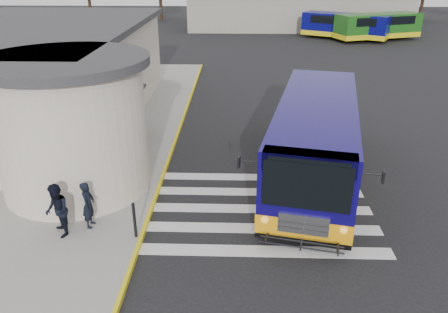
{
  "coord_description": "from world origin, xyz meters",
  "views": [
    {
      "loc": [
        -1.16,
        -13.83,
        7.9
      ],
      "look_at": [
        -1.57,
        -0.5,
        1.85
      ],
      "focal_mm": 35.0,
      "sensor_mm": 36.0,
      "label": 1
    }
  ],
  "objects_px": {
    "transit_bus": "(315,143)",
    "pedestrian_b": "(57,211)",
    "pedestrian_a": "(88,205)",
    "far_bus_b": "(378,26)",
    "bollard": "(135,220)",
    "far_bus_a": "(345,25)"
  },
  "relations": [
    {
      "from": "transit_bus",
      "to": "bollard",
      "type": "distance_m",
      "value": 7.56
    },
    {
      "from": "pedestrian_a",
      "to": "far_bus_a",
      "type": "height_order",
      "value": "far_bus_a"
    },
    {
      "from": "transit_bus",
      "to": "far_bus_a",
      "type": "relative_size",
      "value": 1.25
    },
    {
      "from": "bollard",
      "to": "pedestrian_b",
      "type": "bearing_deg",
      "value": 179.49
    },
    {
      "from": "pedestrian_a",
      "to": "pedestrian_b",
      "type": "distance_m",
      "value": 0.93
    },
    {
      "from": "pedestrian_a",
      "to": "pedestrian_b",
      "type": "xyz_separation_m",
      "value": [
        -0.77,
        -0.52,
        0.08
      ]
    },
    {
      "from": "bollard",
      "to": "far_bus_b",
      "type": "bearing_deg",
      "value": 64.2
    },
    {
      "from": "pedestrian_a",
      "to": "pedestrian_b",
      "type": "relative_size",
      "value": 0.9
    },
    {
      "from": "transit_bus",
      "to": "pedestrian_a",
      "type": "xyz_separation_m",
      "value": [
        -7.59,
        -3.94,
        -0.55
      ]
    },
    {
      "from": "bollard",
      "to": "far_bus_a",
      "type": "distance_m",
      "value": 39.69
    },
    {
      "from": "pedestrian_a",
      "to": "pedestrian_b",
      "type": "height_order",
      "value": "pedestrian_b"
    },
    {
      "from": "transit_bus",
      "to": "pedestrian_b",
      "type": "relative_size",
      "value": 6.56
    },
    {
      "from": "bollard",
      "to": "far_bus_a",
      "type": "height_order",
      "value": "far_bus_a"
    },
    {
      "from": "far_bus_b",
      "to": "bollard",
      "type": "bearing_deg",
      "value": 133.41
    },
    {
      "from": "transit_bus",
      "to": "pedestrian_a",
      "type": "bearing_deg",
      "value": -140.49
    },
    {
      "from": "pedestrian_b",
      "to": "far_bus_a",
      "type": "height_order",
      "value": "far_bus_a"
    },
    {
      "from": "pedestrian_b",
      "to": "far_bus_b",
      "type": "distance_m",
      "value": 41.55
    },
    {
      "from": "transit_bus",
      "to": "far_bus_a",
      "type": "height_order",
      "value": "transit_bus"
    },
    {
      "from": "bollard",
      "to": "pedestrian_a",
      "type": "bearing_deg",
      "value": 160.74
    },
    {
      "from": "pedestrian_a",
      "to": "far_bus_b",
      "type": "bearing_deg",
      "value": -28.95
    },
    {
      "from": "transit_bus",
      "to": "pedestrian_b",
      "type": "bearing_deg",
      "value": -139.83
    },
    {
      "from": "transit_bus",
      "to": "pedestrian_b",
      "type": "height_order",
      "value": "transit_bus"
    }
  ]
}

